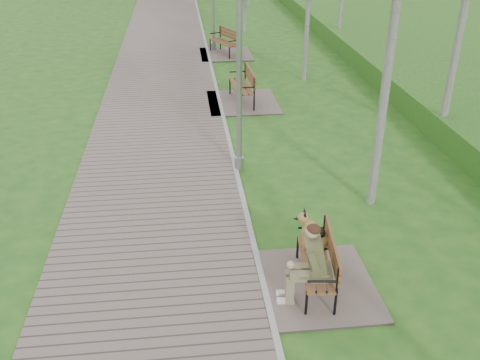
{
  "coord_description": "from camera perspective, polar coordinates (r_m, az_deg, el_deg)",
  "views": [
    {
      "loc": [
        -1.11,
        -6.83,
        5.34
      ],
      "look_at": [
        -0.19,
        1.26,
        1.08
      ],
      "focal_mm": 40.0,
      "sensor_mm": 36.0,
      "label": 1
    }
  ],
  "objects": [
    {
      "name": "lamp_post_near",
      "position": [
        11.09,
        -0.07,
        12.69
      ],
      "size": [
        0.21,
        0.21,
        5.32
      ],
      "color": "gray",
      "rests_on": "ground"
    },
    {
      "name": "bench_main",
      "position": [
        8.29,
        7.81,
        -9.01
      ],
      "size": [
        1.77,
        1.97,
        1.55
      ],
      "color": "#75665E",
      "rests_on": "ground"
    },
    {
      "name": "ground",
      "position": [
        8.74,
        2.22,
        -10.09
      ],
      "size": [
        120.0,
        120.0,
        0.0
      ],
      "primitive_type": "plane",
      "color": "#23551C",
      "rests_on": "ground"
    },
    {
      "name": "embankment",
      "position": [
        30.33,
        20.06,
        15.88
      ],
      "size": [
        14.0,
        70.0,
        1.6
      ],
      "primitive_type": "cube",
      "color": "#4A8027",
      "rests_on": "ground"
    },
    {
      "name": "bench_second",
      "position": [
        16.02,
        0.17,
        9.02
      ],
      "size": [
        2.04,
        2.27,
        1.25
      ],
      "color": "#75665E",
      "rests_on": "ground"
    },
    {
      "name": "bench_third",
      "position": [
        21.44,
        -1.63,
        13.79
      ],
      "size": [
        1.97,
        2.19,
        1.21
      ],
      "color": "#75665E",
      "rests_on": "ground"
    },
    {
      "name": "walkway",
      "position": [
        28.83,
        -7.96,
        16.71
      ],
      "size": [
        3.5,
        67.0,
        0.04
      ],
      "primitive_type": "cube",
      "color": "#75665E",
      "rests_on": "ground"
    },
    {
      "name": "kerb",
      "position": [
        28.84,
        -4.34,
        16.9
      ],
      "size": [
        0.1,
        67.0,
        0.05
      ],
      "primitive_type": "cube",
      "color": "#999993",
      "rests_on": "ground"
    }
  ]
}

